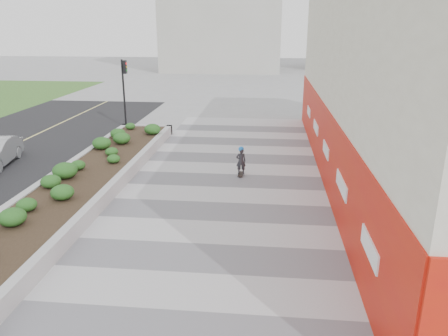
# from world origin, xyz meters

# --- Properties ---
(ground) EXTENTS (160.00, 160.00, 0.00)m
(ground) POSITION_xyz_m (0.00, 0.00, 0.00)
(ground) COLOR gray
(ground) RESTS_ON ground
(walkway) EXTENTS (8.00, 36.00, 0.01)m
(walkway) POSITION_xyz_m (0.00, 3.00, 0.01)
(walkway) COLOR #A8A8AD
(walkway) RESTS_ON ground
(building) EXTENTS (6.04, 24.08, 8.00)m
(building) POSITION_xyz_m (6.98, 8.98, 3.98)
(building) COLOR beige
(building) RESTS_ON ground
(planter) EXTENTS (3.00, 18.00, 0.90)m
(planter) POSITION_xyz_m (-5.50, 7.00, 0.42)
(planter) COLOR #9E9EA0
(planter) RESTS_ON ground
(traffic_signal_near) EXTENTS (0.33, 0.28, 4.20)m
(traffic_signal_near) POSITION_xyz_m (-7.23, 17.50, 2.76)
(traffic_signal_near) COLOR black
(traffic_signal_near) RESTS_ON ground
(manhole_cover) EXTENTS (0.44, 0.44, 0.01)m
(manhole_cover) POSITION_xyz_m (0.50, 3.00, 0.00)
(manhole_cover) COLOR #595654
(manhole_cover) RESTS_ON ground
(skateboarder) EXTENTS (0.45, 0.73, 1.30)m
(skateboarder) POSITION_xyz_m (0.54, 8.90, 0.66)
(skateboarder) COLOR beige
(skateboarder) RESTS_ON ground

